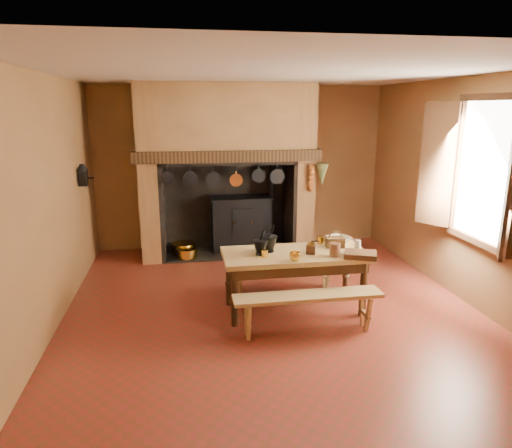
{
  "coord_description": "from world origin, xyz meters",
  "views": [
    {
      "loc": [
        -1.04,
        -5.19,
        2.43
      ],
      "look_at": [
        -0.14,
        0.3,
        1.0
      ],
      "focal_mm": 32.0,
      "sensor_mm": 36.0,
      "label": 1
    }
  ],
  "objects_px": {
    "bench_front": "(308,304)",
    "coffee_grinder": "(311,249)",
    "mixing_bowl": "(338,240)",
    "iron_range": "(241,222)",
    "work_table": "(295,262)",
    "wicker_basket": "(335,242)"
  },
  "relations": [
    {
      "from": "iron_range",
      "to": "work_table",
      "type": "distance_m",
      "value": 2.62
    },
    {
      "from": "bench_front",
      "to": "mixing_bowl",
      "type": "distance_m",
      "value": 1.19
    },
    {
      "from": "bench_front",
      "to": "coffee_grinder",
      "type": "height_order",
      "value": "coffee_grinder"
    },
    {
      "from": "iron_range",
      "to": "coffee_grinder",
      "type": "height_order",
      "value": "iron_range"
    },
    {
      "from": "coffee_grinder",
      "to": "wicker_basket",
      "type": "height_order",
      "value": "wicker_basket"
    },
    {
      "from": "coffee_grinder",
      "to": "iron_range",
      "type": "bearing_deg",
      "value": 123.87
    },
    {
      "from": "bench_front",
      "to": "wicker_basket",
      "type": "distance_m",
      "value": 1.02
    },
    {
      "from": "coffee_grinder",
      "to": "mixing_bowl",
      "type": "relative_size",
      "value": 0.53
    },
    {
      "from": "work_table",
      "to": "mixing_bowl",
      "type": "height_order",
      "value": "mixing_bowl"
    },
    {
      "from": "work_table",
      "to": "coffee_grinder",
      "type": "bearing_deg",
      "value": -24.24
    },
    {
      "from": "bench_front",
      "to": "coffee_grinder",
      "type": "relative_size",
      "value": 10.04
    },
    {
      "from": "work_table",
      "to": "iron_range",
      "type": "bearing_deg",
      "value": 96.73
    },
    {
      "from": "wicker_basket",
      "to": "mixing_bowl",
      "type": "bearing_deg",
      "value": 64.53
    },
    {
      "from": "coffee_grinder",
      "to": "wicker_basket",
      "type": "relative_size",
      "value": 0.7
    },
    {
      "from": "iron_range",
      "to": "work_table",
      "type": "xyz_separation_m",
      "value": [
        0.31,
        -2.6,
        0.15
      ]
    },
    {
      "from": "bench_front",
      "to": "coffee_grinder",
      "type": "distance_m",
      "value": 0.72
    },
    {
      "from": "mixing_bowl",
      "to": "work_table",
      "type": "bearing_deg",
      "value": -154.79
    },
    {
      "from": "coffee_grinder",
      "to": "mixing_bowl",
      "type": "xyz_separation_m",
      "value": [
        0.47,
        0.38,
        -0.02
      ]
    },
    {
      "from": "mixing_bowl",
      "to": "wicker_basket",
      "type": "distance_m",
      "value": 0.2
    },
    {
      "from": "bench_front",
      "to": "iron_range",
      "type": "bearing_deg",
      "value": 95.48
    },
    {
      "from": "bench_front",
      "to": "work_table",
      "type": "bearing_deg",
      "value": 90.0
    },
    {
      "from": "wicker_basket",
      "to": "iron_range",
      "type": "bearing_deg",
      "value": 115.2
    }
  ]
}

